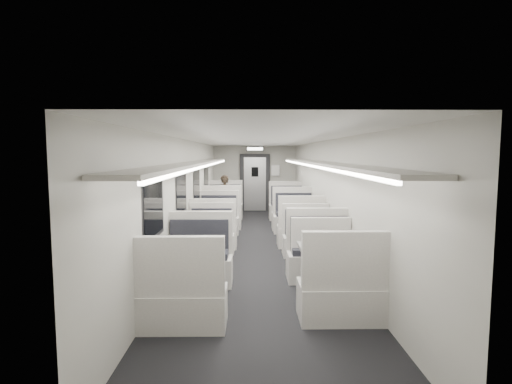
{
  "coord_description": "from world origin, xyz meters",
  "views": [
    {
      "loc": [
        -0.16,
        -8.65,
        2.11
      ],
      "look_at": [
        -0.03,
        1.11,
        1.17
      ],
      "focal_mm": 28.0,
      "sensor_mm": 36.0,
      "label": 1
    }
  ],
  "objects_px": {
    "booth_left_a": "(223,210)",
    "booth_left_c": "(208,244)",
    "exit_sign": "(255,149)",
    "booth_right_b": "(297,223)",
    "booth_right_d": "(329,270)",
    "booth_left_d": "(192,275)",
    "vestibule_door": "(255,183)",
    "booth_right_c": "(312,247)",
    "booth_left_b": "(216,225)",
    "booth_right_a": "(289,211)",
    "passenger": "(225,199)"
  },
  "relations": [
    {
      "from": "booth_left_d",
      "to": "vestibule_door",
      "type": "height_order",
      "value": "vestibule_door"
    },
    {
      "from": "booth_right_c",
      "to": "exit_sign",
      "type": "relative_size",
      "value": 3.21
    },
    {
      "from": "booth_right_c",
      "to": "booth_left_a",
      "type": "bearing_deg",
      "value": 113.25
    },
    {
      "from": "booth_left_b",
      "to": "booth_right_d",
      "type": "xyz_separation_m",
      "value": [
        2.0,
        -3.91,
        0.02
      ]
    },
    {
      "from": "booth_left_b",
      "to": "exit_sign",
      "type": "distance_m",
      "value": 4.95
    },
    {
      "from": "booth_left_a",
      "to": "booth_right_b",
      "type": "relative_size",
      "value": 1.05
    },
    {
      "from": "booth_left_b",
      "to": "booth_left_c",
      "type": "bearing_deg",
      "value": -90.0
    },
    {
      "from": "booth_left_b",
      "to": "vestibule_door",
      "type": "relative_size",
      "value": 1.01
    },
    {
      "from": "vestibule_door",
      "to": "booth_right_b",
      "type": "bearing_deg",
      "value": -78.24
    },
    {
      "from": "booth_right_a",
      "to": "booth_right_c",
      "type": "xyz_separation_m",
      "value": [
        0.0,
        -4.45,
        -0.05
      ]
    },
    {
      "from": "booth_right_b",
      "to": "vestibule_door",
      "type": "height_order",
      "value": "vestibule_door"
    },
    {
      "from": "booth_right_b",
      "to": "booth_right_d",
      "type": "xyz_separation_m",
      "value": [
        0.0,
        -4.05,
        0.0
      ]
    },
    {
      "from": "booth_left_c",
      "to": "booth_left_d",
      "type": "xyz_separation_m",
      "value": [
        0.0,
        -2.15,
        0.04
      ]
    },
    {
      "from": "booth_right_c",
      "to": "vestibule_door",
      "type": "bearing_deg",
      "value": 97.93
    },
    {
      "from": "booth_right_c",
      "to": "exit_sign",
      "type": "xyz_separation_m",
      "value": [
        -1.0,
        6.69,
        1.92
      ]
    },
    {
      "from": "booth_right_d",
      "to": "vestibule_door",
      "type": "bearing_deg",
      "value": 96.44
    },
    {
      "from": "booth_left_b",
      "to": "booth_right_c",
      "type": "bearing_deg",
      "value": -48.17
    },
    {
      "from": "booth_left_a",
      "to": "booth_right_b",
      "type": "height_order",
      "value": "booth_left_a"
    },
    {
      "from": "booth_left_a",
      "to": "booth_right_a",
      "type": "height_order",
      "value": "booth_left_a"
    },
    {
      "from": "booth_left_b",
      "to": "booth_right_c",
      "type": "distance_m",
      "value": 3.0
    },
    {
      "from": "booth_right_a",
      "to": "passenger",
      "type": "bearing_deg",
      "value": 173.99
    },
    {
      "from": "booth_left_a",
      "to": "booth_right_d",
      "type": "xyz_separation_m",
      "value": [
        2.0,
        -6.33,
        -0.02
      ]
    },
    {
      "from": "vestibule_door",
      "to": "booth_left_a",
      "type": "bearing_deg",
      "value": -111.6
    },
    {
      "from": "booth_right_c",
      "to": "vestibule_door",
      "type": "distance_m",
      "value": 7.28
    },
    {
      "from": "booth_left_b",
      "to": "booth_right_d",
      "type": "distance_m",
      "value": 4.39
    },
    {
      "from": "booth_right_c",
      "to": "exit_sign",
      "type": "bearing_deg",
      "value": 98.5
    },
    {
      "from": "booth_left_c",
      "to": "booth_right_a",
      "type": "bearing_deg",
      "value": 64.36
    },
    {
      "from": "exit_sign",
      "to": "booth_left_a",
      "type": "bearing_deg",
      "value": -116.14
    },
    {
      "from": "booth_left_a",
      "to": "booth_right_c",
      "type": "distance_m",
      "value": 5.07
    },
    {
      "from": "booth_right_b",
      "to": "booth_left_a",
      "type": "bearing_deg",
      "value": 131.26
    },
    {
      "from": "booth_left_a",
      "to": "booth_left_c",
      "type": "bearing_deg",
      "value": -90.0
    },
    {
      "from": "booth_left_d",
      "to": "booth_right_a",
      "type": "relative_size",
      "value": 0.96
    },
    {
      "from": "booth_left_c",
      "to": "booth_right_d",
      "type": "relative_size",
      "value": 0.89
    },
    {
      "from": "booth_right_d",
      "to": "booth_left_a",
      "type": "bearing_deg",
      "value": 107.53
    },
    {
      "from": "booth_left_a",
      "to": "booth_left_c",
      "type": "relative_size",
      "value": 1.17
    },
    {
      "from": "booth_left_d",
      "to": "booth_right_d",
      "type": "relative_size",
      "value": 0.98
    },
    {
      "from": "booth_right_d",
      "to": "booth_left_c",
      "type": "bearing_deg",
      "value": 135.61
    },
    {
      "from": "booth_left_c",
      "to": "booth_right_c",
      "type": "relative_size",
      "value": 0.99
    },
    {
      "from": "booth_right_b",
      "to": "exit_sign",
      "type": "bearing_deg",
      "value": 103.04
    },
    {
      "from": "vestibule_door",
      "to": "booth_left_b",
      "type": "bearing_deg",
      "value": -101.43
    },
    {
      "from": "booth_right_a",
      "to": "booth_left_d",
      "type": "bearing_deg",
      "value": -107.57
    },
    {
      "from": "booth_right_a",
      "to": "booth_left_c",
      "type": "bearing_deg",
      "value": -115.64
    },
    {
      "from": "booth_left_b",
      "to": "booth_right_b",
      "type": "relative_size",
      "value": 0.96
    },
    {
      "from": "booth_left_b",
      "to": "booth_right_a",
      "type": "xyz_separation_m",
      "value": [
        2.0,
        2.21,
        0.03
      ]
    },
    {
      "from": "booth_left_b",
      "to": "booth_right_b",
      "type": "distance_m",
      "value": 2.01
    },
    {
      "from": "booth_left_a",
      "to": "vestibule_door",
      "type": "distance_m",
      "value": 2.79
    },
    {
      "from": "booth_right_d",
      "to": "exit_sign",
      "type": "relative_size",
      "value": 3.57
    },
    {
      "from": "booth_right_c",
      "to": "booth_left_b",
      "type": "bearing_deg",
      "value": 131.83
    },
    {
      "from": "booth_right_a",
      "to": "exit_sign",
      "type": "relative_size",
      "value": 3.66
    },
    {
      "from": "booth_left_c",
      "to": "booth_right_c",
      "type": "bearing_deg",
      "value": -8.02
    }
  ]
}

